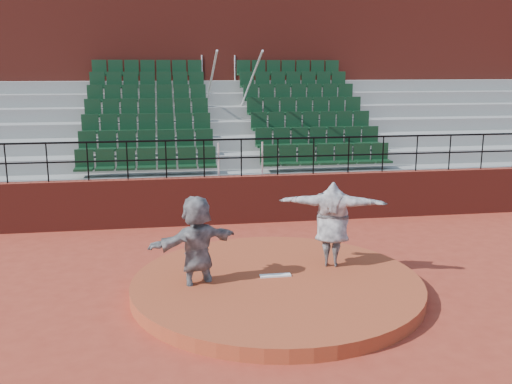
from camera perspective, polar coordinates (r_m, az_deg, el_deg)
ground at (r=11.04m, az=2.09°, el=-9.90°), size 90.00×90.00×0.00m
pitchers_mound at (r=11.00m, az=2.09°, el=-9.30°), size 5.50×5.50×0.25m
pitching_rubber at (r=11.08m, az=1.95°, el=-8.34°), size 0.60×0.15×0.03m
boundary_wall at (r=15.56m, az=-1.46°, el=-0.74°), size 24.00×0.30×1.30m
wall_railing at (r=15.30m, az=-1.49°, el=4.30°), size 24.04×0.05×1.03m
seating_deck at (r=18.96m, az=-2.95°, el=4.10°), size 24.00×5.97×4.63m
press_box_facade at (r=22.71m, az=-4.12°, el=10.78°), size 24.00×3.00×7.10m
pitcher at (r=11.52m, az=7.62°, el=-3.19°), size 2.19×1.24×1.73m
fielder at (r=10.61m, az=-5.96°, el=-5.39°), size 1.85×1.25×1.92m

